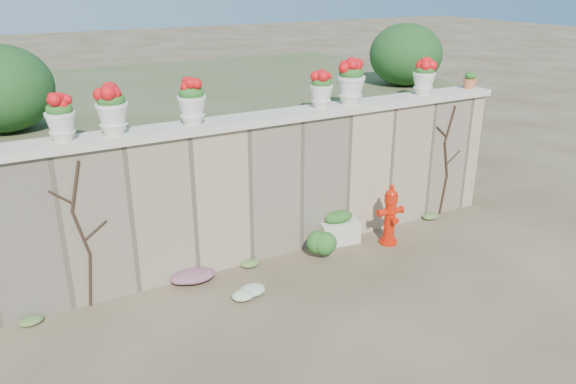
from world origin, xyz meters
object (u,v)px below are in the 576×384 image
fire_hydrant (390,214)px  planter_box (338,228)px  urn_pot_0 (60,118)px  terracotta_pot (470,81)px

fire_hydrant → planter_box: size_ratio=1.44×
urn_pot_0 → terracotta_pot: (6.50, 0.00, -0.14)m
planter_box → urn_pot_0: 4.30m
planter_box → terracotta_pot: (2.76, 0.25, 1.99)m
fire_hydrant → urn_pot_0: (-4.39, 0.68, 1.88)m
fire_hydrant → urn_pot_0: size_ratio=1.80×
planter_box → urn_pot_0: (-3.73, 0.25, 2.13)m
urn_pot_0 → fire_hydrant: bearing=-8.8°
fire_hydrant → planter_box: bearing=153.7°
urn_pot_0 → terracotta_pot: urn_pot_0 is taller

